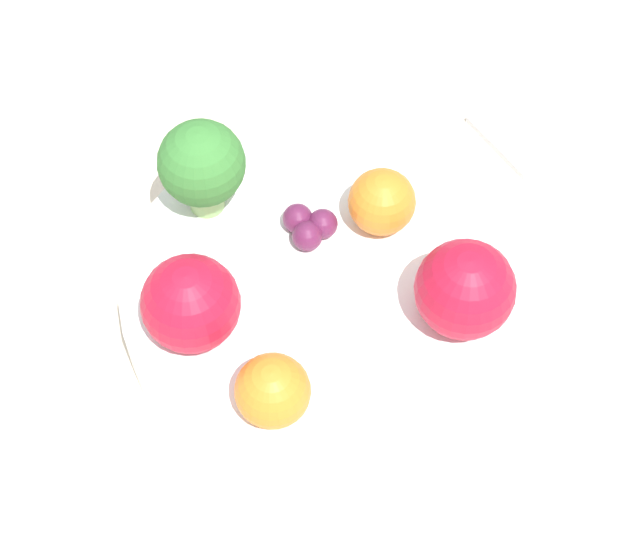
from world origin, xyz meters
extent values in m
plane|color=gray|center=(0.00, 0.00, 0.00)|extent=(6.00, 6.00, 0.00)
cube|color=beige|center=(0.00, 0.00, 0.01)|extent=(1.20, 1.20, 0.02)
cylinder|color=white|center=(0.00, 0.00, 0.04)|extent=(0.26, 0.26, 0.04)
cylinder|color=#8CB76B|center=(0.09, 0.02, 0.08)|extent=(0.02, 0.02, 0.02)
sphere|color=#387A33|center=(0.09, 0.02, 0.11)|extent=(0.06, 0.06, 0.06)
sphere|color=#B7142D|center=(-0.08, -0.05, 0.10)|extent=(0.06, 0.06, 0.06)
sphere|color=#B7142D|center=(0.02, 0.08, 0.09)|extent=(0.06, 0.06, 0.06)
sphere|color=orange|center=(-0.05, 0.08, 0.09)|extent=(0.04, 0.04, 0.04)
sphere|color=orange|center=(0.01, -0.06, 0.09)|extent=(0.04, 0.04, 0.04)
sphere|color=#5B1E42|center=(0.04, -0.02, 0.07)|extent=(0.02, 0.02, 0.02)
sphere|color=#5B1E42|center=(0.03, -0.01, 0.07)|extent=(0.02, 0.02, 0.02)
sphere|color=#5B1E42|center=(0.03, -0.03, 0.07)|extent=(0.02, 0.02, 0.02)
cube|color=silver|center=(0.02, -0.20, 0.02)|extent=(0.07, 0.02, 0.01)
camera|label=1|loc=(-0.28, 0.24, 0.64)|focal=60.00mm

